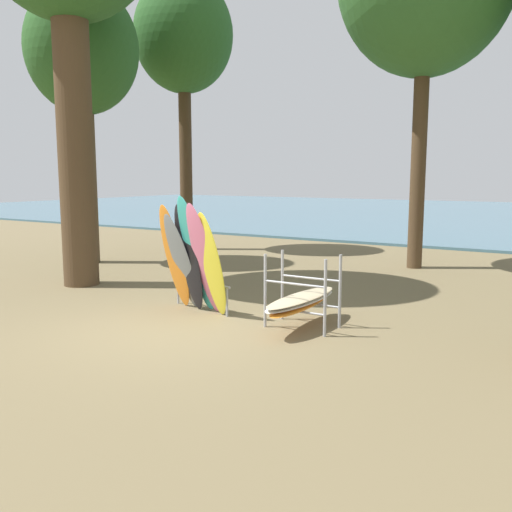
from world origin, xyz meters
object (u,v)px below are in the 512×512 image
object	(u,v)px
leaning_board_pile	(193,260)
board_storage_rack	(301,300)
tree_mid_behind	(82,53)
tree_far_left_back	(184,38)

from	to	relation	value
leaning_board_pile	board_storage_rack	xyz separation A→B (m)	(2.18, 0.15, -0.54)
tree_mid_behind	board_storage_rack	world-z (taller)	tree_mid_behind
board_storage_rack	tree_mid_behind	bearing A→B (deg)	159.98
leaning_board_pile	board_storage_rack	world-z (taller)	leaning_board_pile
tree_far_left_back	board_storage_rack	xyz separation A→B (m)	(7.90, -6.89, -6.57)
tree_mid_behind	tree_far_left_back	size ratio (longest dim) A/B	0.87
board_storage_rack	leaning_board_pile	bearing A→B (deg)	-176.11
tree_far_left_back	leaning_board_pile	xyz separation A→B (m)	(5.73, -7.04, -6.03)
tree_mid_behind	leaning_board_pile	xyz separation A→B (m)	(6.33, -3.25, -4.94)
tree_far_left_back	board_storage_rack	world-z (taller)	tree_far_left_back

